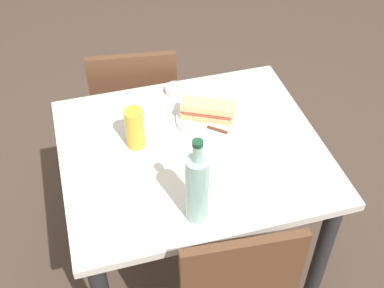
{
  "coord_description": "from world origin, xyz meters",
  "views": [
    {
      "loc": [
        0.35,
        1.25,
        2.01
      ],
      "look_at": [
        0.0,
        0.0,
        0.78
      ],
      "focal_mm": 46.87,
      "sensor_mm": 36.0,
      "label": 1
    }
  ],
  "objects_px": {
    "plate_near": "(208,119)",
    "water_bottle": "(197,188)",
    "knife_near": "(208,127)",
    "olive_bowl": "(175,90)",
    "beer_glass": "(135,128)",
    "chair_near": "(136,109)",
    "baguette_sandwich_near": "(208,111)",
    "dining_table": "(192,173)"
  },
  "relations": [
    {
      "from": "knife_near",
      "to": "olive_bowl",
      "type": "height_order",
      "value": "olive_bowl"
    },
    {
      "from": "knife_near",
      "to": "plate_near",
      "type": "bearing_deg",
      "value": -106.38
    },
    {
      "from": "dining_table",
      "to": "olive_bowl",
      "type": "xyz_separation_m",
      "value": [
        -0.02,
        -0.33,
        0.15
      ]
    },
    {
      "from": "water_bottle",
      "to": "plate_near",
      "type": "bearing_deg",
      "value": -111.27
    },
    {
      "from": "water_bottle",
      "to": "baguette_sandwich_near",
      "type": "bearing_deg",
      "value": -111.27
    },
    {
      "from": "plate_near",
      "to": "water_bottle",
      "type": "bearing_deg",
      "value": 68.73
    },
    {
      "from": "dining_table",
      "to": "baguette_sandwich_near",
      "type": "height_order",
      "value": "baguette_sandwich_near"
    },
    {
      "from": "knife_near",
      "to": "beer_glass",
      "type": "relative_size",
      "value": 0.91
    },
    {
      "from": "water_bottle",
      "to": "knife_near",
      "type": "bearing_deg",
      "value": -111.98
    },
    {
      "from": "plate_near",
      "to": "olive_bowl",
      "type": "relative_size",
      "value": 2.95
    },
    {
      "from": "dining_table",
      "to": "olive_bowl",
      "type": "bearing_deg",
      "value": -94.11
    },
    {
      "from": "chair_near",
      "to": "baguette_sandwich_near",
      "type": "bearing_deg",
      "value": 113.72
    },
    {
      "from": "beer_glass",
      "to": "water_bottle",
      "type": "bearing_deg",
      "value": 107.94
    },
    {
      "from": "beer_glass",
      "to": "olive_bowl",
      "type": "distance_m",
      "value": 0.34
    },
    {
      "from": "knife_near",
      "to": "water_bottle",
      "type": "relative_size",
      "value": 0.44
    },
    {
      "from": "beer_glass",
      "to": "olive_bowl",
      "type": "height_order",
      "value": "beer_glass"
    },
    {
      "from": "chair_near",
      "to": "water_bottle",
      "type": "relative_size",
      "value": 2.66
    },
    {
      "from": "chair_near",
      "to": "knife_near",
      "type": "relative_size",
      "value": 6.0
    },
    {
      "from": "beer_glass",
      "to": "olive_bowl",
      "type": "bearing_deg",
      "value": -129.62
    },
    {
      "from": "water_bottle",
      "to": "beer_glass",
      "type": "xyz_separation_m",
      "value": [
        0.12,
        -0.37,
        -0.05
      ]
    },
    {
      "from": "knife_near",
      "to": "olive_bowl",
      "type": "bearing_deg",
      "value": -77.15
    },
    {
      "from": "chair_near",
      "to": "knife_near",
      "type": "xyz_separation_m",
      "value": [
        -0.19,
        0.53,
        0.29
      ]
    },
    {
      "from": "olive_bowl",
      "to": "dining_table",
      "type": "bearing_deg",
      "value": 85.89
    },
    {
      "from": "plate_near",
      "to": "olive_bowl",
      "type": "distance_m",
      "value": 0.21
    },
    {
      "from": "water_bottle",
      "to": "olive_bowl",
      "type": "xyz_separation_m",
      "value": [
        -0.09,
        -0.63,
        -0.12
      ]
    },
    {
      "from": "dining_table",
      "to": "baguette_sandwich_near",
      "type": "distance_m",
      "value": 0.25
    },
    {
      "from": "water_bottle",
      "to": "olive_bowl",
      "type": "relative_size",
      "value": 3.93
    },
    {
      "from": "water_bottle",
      "to": "olive_bowl",
      "type": "distance_m",
      "value": 0.65
    },
    {
      "from": "baguette_sandwich_near",
      "to": "knife_near",
      "type": "distance_m",
      "value": 0.07
    },
    {
      "from": "dining_table",
      "to": "beer_glass",
      "type": "distance_m",
      "value": 0.29
    },
    {
      "from": "dining_table",
      "to": "beer_glass",
      "type": "xyz_separation_m",
      "value": [
        0.19,
        -0.07,
        0.21
      ]
    },
    {
      "from": "knife_near",
      "to": "baguette_sandwich_near",
      "type": "bearing_deg",
      "value": -106.38
    },
    {
      "from": "beer_glass",
      "to": "knife_near",
      "type": "bearing_deg",
      "value": -179.87
    },
    {
      "from": "plate_near",
      "to": "baguette_sandwich_near",
      "type": "relative_size",
      "value": 1.16
    },
    {
      "from": "beer_glass",
      "to": "chair_near",
      "type": "bearing_deg",
      "value": -98.66
    },
    {
      "from": "knife_near",
      "to": "chair_near",
      "type": "bearing_deg",
      "value": -70.1
    },
    {
      "from": "chair_near",
      "to": "plate_near",
      "type": "height_order",
      "value": "chair_near"
    },
    {
      "from": "olive_bowl",
      "to": "beer_glass",
      "type": "bearing_deg",
      "value": 50.38
    },
    {
      "from": "baguette_sandwich_near",
      "to": "water_bottle",
      "type": "bearing_deg",
      "value": 68.73
    },
    {
      "from": "dining_table",
      "to": "knife_near",
      "type": "distance_m",
      "value": 0.19
    },
    {
      "from": "water_bottle",
      "to": "olive_bowl",
      "type": "bearing_deg",
      "value": -98.33
    },
    {
      "from": "baguette_sandwich_near",
      "to": "beer_glass",
      "type": "height_order",
      "value": "beer_glass"
    }
  ]
}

